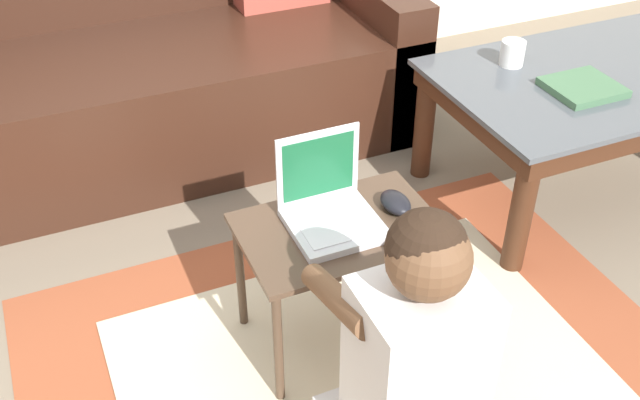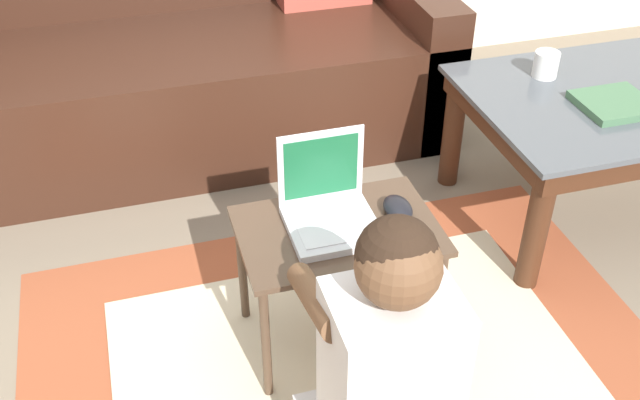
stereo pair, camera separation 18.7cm
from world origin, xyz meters
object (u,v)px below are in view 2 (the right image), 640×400
Objects in this scene: laptop_desk at (338,245)px; person_seated at (388,382)px; coffee_table at (627,110)px; computer_mouse at (398,208)px; cup_on_table at (546,64)px; couch at (179,61)px; book_on_table at (615,104)px; laptop at (330,211)px.

laptop_desk is 0.44m from person_seated.
person_seated is at bearing -144.71° from coffee_table.
computer_mouse is (0.16, 0.01, 0.08)m from laptop_desk.
cup_on_table reaches higher than computer_mouse.
book_on_table is (1.20, -0.99, 0.15)m from couch.
cup_on_table is (0.89, 0.95, 0.17)m from person_seated.
laptop is 0.18m from computer_mouse.
couch reaches higher than laptop.
laptop reaches higher than cup_on_table.
person_seated is at bearing -93.63° from laptop_desk.
laptop reaches higher than coffee_table.
book_on_table is (0.97, 0.24, 0.03)m from laptop.
coffee_table is 1.35m from person_seated.
couch reaches higher than coffee_table.
computer_mouse is (-0.91, -0.33, 0.03)m from coffee_table.
coffee_table is (1.32, -0.91, 0.07)m from couch.
coffee_table is 0.16m from book_on_table.
laptop is (0.23, -1.22, 0.12)m from couch.
laptop reaches higher than book_on_table.
laptop_desk is 6.02× the size of cup_on_table.
laptop is 2.69× the size of cup_on_table.
laptop is 1.05× the size of book_on_table.
laptop_desk is 0.18m from computer_mouse.
laptop is at bearing 88.34° from person_seated.
computer_mouse is 0.14× the size of person_seated.
laptop is at bearing -79.51° from couch.
computer_mouse is at bearing -71.87° from couch.
coffee_table is at bearing 19.66° from computer_mouse.
couch is at bearing 140.51° from book_on_table.
book_on_table is at bearing 13.63° from laptop.
couch reaches higher than computer_mouse.
couch reaches higher than book_on_table.
laptop is at bearing 120.13° from laptop_desk.
cup_on_table reaches higher than laptop_desk.
book_on_table is at bearing 35.55° from person_seated.
book_on_table is (-0.12, -0.08, 0.08)m from coffee_table.
cup_on_table is (0.70, 0.49, 0.08)m from computer_mouse.
laptop_desk is at bearing -59.87° from laptop.
cup_on_table is at bearing 35.37° from computer_mouse.
laptop_desk is at bearing -164.77° from book_on_table.
person_seated is at bearing -91.66° from laptop.
coffee_table is at bearing 35.29° from person_seated.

